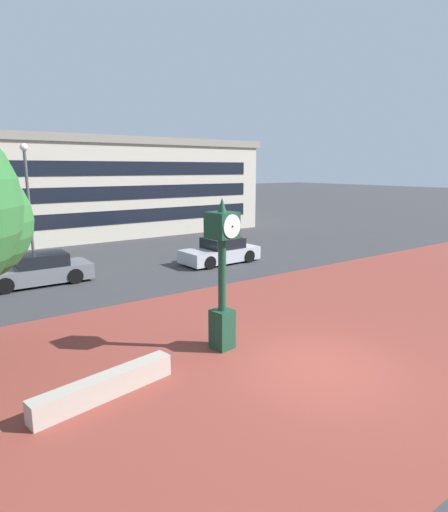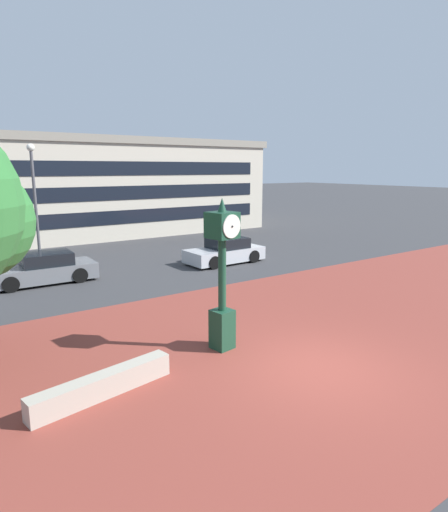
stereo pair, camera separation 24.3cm
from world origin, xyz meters
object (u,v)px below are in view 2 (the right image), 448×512
Objects in this scene: street_clock at (222,274)px; car_street_mid at (225,252)px; car_street_far at (43,269)px; civic_building at (76,186)px; street_lamp_post at (34,191)px.

car_street_mid is at bearing 45.59° from street_clock.
car_street_far is 0.16× the size of civic_building.
car_street_far is at bearing 80.65° from car_street_mid.
civic_building reaches higher than car_street_far.
car_street_mid is 0.95× the size of car_street_far.
street_lamp_post reaches higher than street_clock.
street_clock is 0.99× the size of car_street_mid.
civic_building reaches higher than street_clock.
car_street_far is (-2.45, 9.84, -1.48)m from street_clock.
street_clock is 25.60m from civic_building.
street_lamp_post is at bearing -8.62° from car_street_far.
street_clock is 0.94× the size of car_street_far.
car_street_mid is 0.16× the size of civic_building.
street_lamp_post is at bearing 88.48° from street_clock.
street_lamp_post is (-1.87, 13.30, 1.60)m from street_clock.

